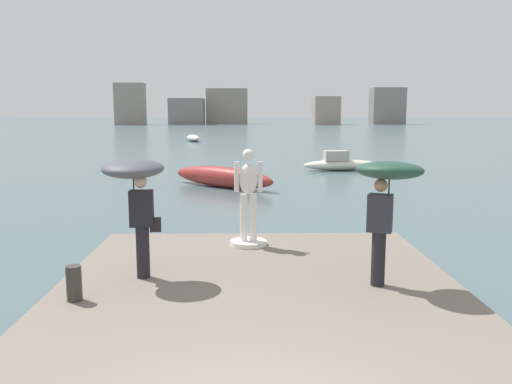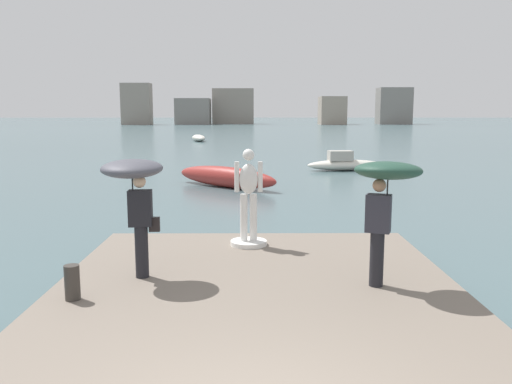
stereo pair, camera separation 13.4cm
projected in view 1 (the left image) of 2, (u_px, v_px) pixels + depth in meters
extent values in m
plane|color=#4C666B|center=(249.00, 149.00, 43.90)|extent=(400.00, 400.00, 0.00)
cube|color=slate|center=(262.00, 346.00, 6.73)|extent=(6.52, 10.84, 0.40)
cylinder|color=white|center=(249.00, 243.00, 11.00)|extent=(0.76, 0.76, 0.09)
cylinder|color=white|center=(244.00, 218.00, 10.92)|extent=(0.15, 0.15, 0.98)
cylinder|color=white|center=(253.00, 218.00, 10.92)|extent=(0.15, 0.15, 0.98)
ellipsoid|color=white|center=(248.00, 179.00, 10.79)|extent=(0.38, 0.26, 0.63)
sphere|color=white|center=(248.00, 155.00, 10.72)|extent=(0.24, 0.24, 0.24)
cylinder|color=white|center=(237.00, 177.00, 10.78)|extent=(0.10, 0.10, 0.62)
cylinder|color=white|center=(260.00, 177.00, 10.79)|extent=(0.10, 0.10, 0.62)
cylinder|color=black|center=(143.00, 252.00, 8.80)|extent=(0.22, 0.22, 0.88)
cube|color=black|center=(141.00, 208.00, 8.69)|extent=(0.39, 0.26, 0.60)
sphere|color=beige|center=(141.00, 182.00, 8.62)|extent=(0.21, 0.21, 0.21)
cylinder|color=#262626|center=(134.00, 189.00, 8.67)|extent=(0.02, 0.02, 0.53)
ellipsoid|color=#4C4C56|center=(133.00, 169.00, 8.62)|extent=(1.07, 1.09, 0.34)
cube|color=black|center=(156.00, 225.00, 8.77)|extent=(0.19, 0.11, 0.24)
cylinder|color=black|center=(378.00, 259.00, 8.41)|extent=(0.22, 0.22, 0.88)
cube|color=#2D2D38|center=(380.00, 213.00, 8.29)|extent=(0.44, 0.36, 0.60)
sphere|color=#A87A5B|center=(381.00, 185.00, 8.23)|extent=(0.21, 0.21, 0.21)
cylinder|color=#262626|center=(389.00, 193.00, 8.24)|extent=(0.02, 0.02, 0.56)
ellipsoid|color=#234738|center=(390.00, 170.00, 8.19)|extent=(1.36, 1.37, 0.36)
cylinder|color=#38332D|center=(74.00, 283.00, 7.75)|extent=(0.22, 0.22, 0.53)
ellipsoid|color=#9E2D28|center=(222.00, 177.00, 22.06)|extent=(4.70, 4.21, 0.86)
ellipsoid|color=silver|center=(341.00, 165.00, 28.27)|extent=(4.23, 1.43, 0.58)
cube|color=#B2ADA3|center=(336.00, 156.00, 28.15)|extent=(1.32, 0.89, 0.53)
ellipsoid|color=silver|center=(193.00, 138.00, 55.25)|extent=(2.24, 4.29, 0.67)
cube|color=gray|center=(130.00, 104.00, 118.73)|extent=(6.47, 4.18, 9.25)
cube|color=gray|center=(187.00, 111.00, 121.96)|extent=(7.83, 6.99, 5.93)
cube|color=gray|center=(227.00, 106.00, 126.06)|extent=(9.75, 5.03, 8.32)
cube|color=gray|center=(326.00, 111.00, 121.52)|extent=(5.77, 7.12, 6.34)
cube|color=gray|center=(387.00, 106.00, 123.65)|extent=(7.54, 5.38, 8.43)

